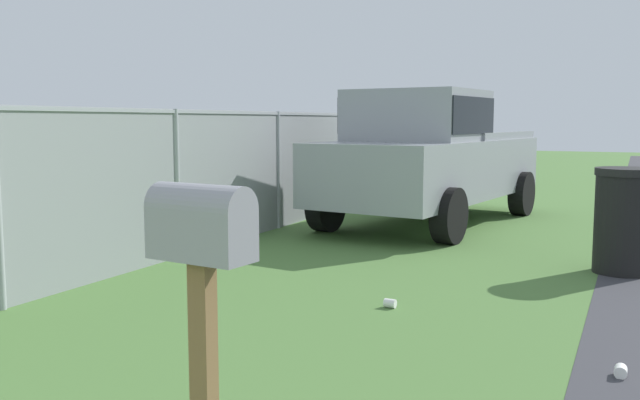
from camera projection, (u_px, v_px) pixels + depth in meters
mailbox at (201, 251)px, 2.88m from camera, size 0.25×0.47×1.38m
pickup_truck at (428, 155)px, 10.84m from camera, size 5.23×2.72×2.09m
trash_bin at (624, 220)px, 7.38m from camera, size 0.64×0.64×1.14m
fence_section at (177, 178)px, 8.17m from camera, size 15.27×0.07×1.77m
litter_cup_midfield_b at (390, 303)px, 6.05m from camera, size 0.08×0.10×0.08m
litter_cup_by_mailbox at (621, 371)px, 4.41m from camera, size 0.10×0.08×0.08m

